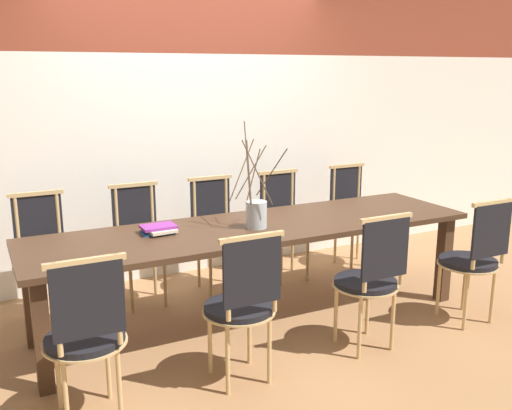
% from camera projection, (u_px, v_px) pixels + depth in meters
% --- Properties ---
extents(ground_plane, '(16.00, 16.00, 0.00)m').
position_uv_depth(ground_plane, '(256.00, 320.00, 4.27)').
color(ground_plane, '#9E7047').
extents(wall_rear, '(12.00, 0.06, 3.20)m').
position_uv_depth(wall_rear, '(191.00, 96.00, 5.01)').
color(wall_rear, white).
rests_on(wall_rear, ground_plane).
extents(dining_table, '(3.26, 0.86, 0.74)m').
position_uv_depth(dining_table, '(256.00, 236.00, 4.12)').
color(dining_table, '#422B1C').
rests_on(dining_table, ground_plane).
extents(chair_near_leftend, '(0.44, 0.44, 0.95)m').
position_uv_depth(chair_near_leftend, '(86.00, 332.00, 2.92)').
color(chair_near_leftend, black).
rests_on(chair_near_leftend, ground_plane).
extents(chair_near_left, '(0.44, 0.44, 0.95)m').
position_uv_depth(chair_near_left, '(242.00, 301.00, 3.31)').
color(chair_near_left, black).
rests_on(chair_near_left, ground_plane).
extents(chair_near_center, '(0.44, 0.44, 0.95)m').
position_uv_depth(chair_near_center, '(371.00, 276.00, 3.71)').
color(chair_near_center, black).
rests_on(chair_near_center, ground_plane).
extents(chair_near_right, '(0.44, 0.44, 0.95)m').
position_uv_depth(chair_near_right, '(474.00, 256.00, 4.12)').
color(chair_near_right, black).
rests_on(chair_near_right, ground_plane).
extents(chair_far_leftend, '(0.44, 0.44, 0.95)m').
position_uv_depth(chair_far_leftend, '(43.00, 253.00, 4.19)').
color(chair_far_leftend, black).
rests_on(chair_far_leftend, ground_plane).
extents(chair_far_left, '(0.44, 0.44, 0.95)m').
position_uv_depth(chair_far_left, '(140.00, 240.00, 4.50)').
color(chair_far_left, black).
rests_on(chair_far_left, ground_plane).
extents(chair_far_center, '(0.44, 0.44, 0.95)m').
position_uv_depth(chair_far_center, '(216.00, 230.00, 4.79)').
color(chair_far_center, black).
rests_on(chair_far_center, ground_plane).
extents(chair_far_right, '(0.44, 0.44, 0.95)m').
position_uv_depth(chair_far_right, '(285.00, 221.00, 5.08)').
color(chair_far_right, black).
rests_on(chair_far_right, ground_plane).
extents(chair_far_rightend, '(0.44, 0.44, 0.95)m').
position_uv_depth(chair_far_rightend, '(353.00, 211.00, 5.41)').
color(chair_far_rightend, black).
rests_on(chair_far_rightend, ground_plane).
extents(vase_centerpiece, '(0.37, 0.33, 0.75)m').
position_uv_depth(vase_centerpiece, '(256.00, 213.00, 4.01)').
color(vase_centerpiece, '#B2BCC1').
rests_on(vase_centerpiece, dining_table).
extents(book_stack, '(0.24, 0.21, 0.05)m').
position_uv_depth(book_stack, '(159.00, 229.00, 3.90)').
color(book_stack, '#234C8C').
rests_on(book_stack, dining_table).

